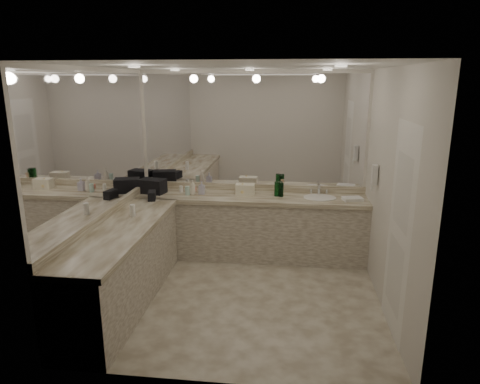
# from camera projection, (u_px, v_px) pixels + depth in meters

# --- Properties ---
(floor) EXTENTS (3.20, 3.20, 0.00)m
(floor) POSITION_uv_depth(u_px,v_px,m) (241.00, 296.00, 5.03)
(floor) COLOR beige
(floor) RESTS_ON ground
(ceiling) EXTENTS (3.20, 3.20, 0.00)m
(ceiling) POSITION_uv_depth(u_px,v_px,m) (241.00, 66.00, 4.37)
(ceiling) COLOR white
(ceiling) RESTS_ON floor
(wall_back) EXTENTS (3.20, 0.02, 2.60)m
(wall_back) POSITION_uv_depth(u_px,v_px,m) (253.00, 163.00, 6.14)
(wall_back) COLOR beige
(wall_back) RESTS_ON floor
(wall_left) EXTENTS (0.02, 3.00, 2.60)m
(wall_left) POSITION_uv_depth(u_px,v_px,m) (102.00, 185.00, 4.88)
(wall_left) COLOR beige
(wall_left) RESTS_ON floor
(wall_right) EXTENTS (0.02, 3.00, 2.60)m
(wall_right) POSITION_uv_depth(u_px,v_px,m) (391.00, 193.00, 4.52)
(wall_right) COLOR beige
(wall_right) RESTS_ON floor
(vanity_back_base) EXTENTS (3.20, 0.60, 0.84)m
(vanity_back_base) POSITION_uv_depth(u_px,v_px,m) (250.00, 228.00, 6.08)
(vanity_back_base) COLOR beige
(vanity_back_base) RESTS_ON floor
(vanity_back_top) EXTENTS (3.20, 0.64, 0.06)m
(vanity_back_top) POSITION_uv_depth(u_px,v_px,m) (251.00, 198.00, 5.95)
(vanity_back_top) COLOR beige
(vanity_back_top) RESTS_ON vanity_back_base
(vanity_left_base) EXTENTS (0.60, 2.40, 0.84)m
(vanity_left_base) POSITION_uv_depth(u_px,v_px,m) (123.00, 268.00, 4.78)
(vanity_left_base) COLOR beige
(vanity_left_base) RESTS_ON floor
(vanity_left_top) EXTENTS (0.64, 2.42, 0.06)m
(vanity_left_top) POSITION_uv_depth(u_px,v_px,m) (121.00, 231.00, 4.67)
(vanity_left_top) COLOR beige
(vanity_left_top) RESTS_ON vanity_left_base
(backsplash_back) EXTENTS (3.20, 0.04, 0.10)m
(backsplash_back) POSITION_uv_depth(u_px,v_px,m) (252.00, 187.00, 6.21)
(backsplash_back) COLOR beige
(backsplash_back) RESTS_ON vanity_back_top
(backsplash_left) EXTENTS (0.04, 3.00, 0.10)m
(backsplash_left) POSITION_uv_depth(u_px,v_px,m) (106.00, 214.00, 4.97)
(backsplash_left) COLOR beige
(backsplash_left) RESTS_ON vanity_left_top
(mirror_back) EXTENTS (3.12, 0.01, 1.55)m
(mirror_back) POSITION_uv_depth(u_px,v_px,m) (253.00, 130.00, 6.01)
(mirror_back) COLOR white
(mirror_back) RESTS_ON wall_back
(mirror_left) EXTENTS (0.01, 2.92, 1.55)m
(mirror_left) POSITION_uv_depth(u_px,v_px,m) (99.00, 144.00, 4.76)
(mirror_left) COLOR white
(mirror_left) RESTS_ON wall_left
(sink) EXTENTS (0.44, 0.44, 0.03)m
(sink) POSITION_uv_depth(u_px,v_px,m) (320.00, 198.00, 5.85)
(sink) COLOR white
(sink) RESTS_ON vanity_back_top
(faucet) EXTENTS (0.24, 0.16, 0.14)m
(faucet) POSITION_uv_depth(u_px,v_px,m) (319.00, 189.00, 6.03)
(faucet) COLOR silver
(faucet) RESTS_ON vanity_back_top
(wall_phone) EXTENTS (0.06, 0.10, 0.24)m
(wall_phone) POSITION_uv_depth(u_px,v_px,m) (375.00, 175.00, 5.18)
(wall_phone) COLOR white
(wall_phone) RESTS_ON wall_right
(door) EXTENTS (0.02, 0.82, 2.10)m
(door) POSITION_uv_depth(u_px,v_px,m) (399.00, 232.00, 4.10)
(door) COLOR white
(door) RESTS_ON wall_right
(black_toiletry_bag) EXTENTS (0.39, 0.30, 0.20)m
(black_toiletry_bag) POSITION_uv_depth(u_px,v_px,m) (153.00, 186.00, 6.08)
(black_toiletry_bag) COLOR black
(black_toiletry_bag) RESTS_ON vanity_back_top
(black_bag_spill) EXTENTS (0.14, 0.23, 0.11)m
(black_bag_spill) POSITION_uv_depth(u_px,v_px,m) (152.00, 196.00, 5.74)
(black_bag_spill) COLOR black
(black_bag_spill) RESTS_ON vanity_left_top
(cream_cosmetic_case) EXTENTS (0.27, 0.17, 0.15)m
(cream_cosmetic_case) POSITION_uv_depth(u_px,v_px,m) (245.00, 189.00, 6.00)
(cream_cosmetic_case) COLOR #EBE3C6
(cream_cosmetic_case) RESTS_ON vanity_back_top
(hand_towel) EXTENTS (0.29, 0.23, 0.04)m
(hand_towel) POSITION_uv_depth(u_px,v_px,m) (353.00, 199.00, 5.72)
(hand_towel) COLOR white
(hand_towel) RESTS_ON vanity_back_top
(lotion_left) EXTENTS (0.06, 0.06, 0.14)m
(lotion_left) POSITION_uv_depth(u_px,v_px,m) (133.00, 210.00, 5.04)
(lotion_left) COLOR white
(lotion_left) RESTS_ON vanity_left_top
(soap_bottle_a) EXTENTS (0.09, 0.09, 0.21)m
(soap_bottle_a) POSITION_uv_depth(u_px,v_px,m) (193.00, 187.00, 5.99)
(soap_bottle_a) COLOR silver
(soap_bottle_a) RESTS_ON vanity_back_top
(soap_bottle_b) EXTENTS (0.08, 0.09, 0.19)m
(soap_bottle_b) POSITION_uv_depth(u_px,v_px,m) (202.00, 188.00, 6.02)
(soap_bottle_b) COLOR #B5B2CA
(soap_bottle_b) RESTS_ON vanity_back_top
(soap_bottle_c) EXTENTS (0.14, 0.14, 0.17)m
(soap_bottle_c) POSITION_uv_depth(u_px,v_px,m) (242.00, 189.00, 5.98)
(soap_bottle_c) COLOR #FDE08A
(soap_bottle_c) RESTS_ON vanity_back_top
(green_bottle_0) EXTENTS (0.07, 0.07, 0.20)m
(green_bottle_0) POSITION_uv_depth(u_px,v_px,m) (281.00, 190.00, 5.90)
(green_bottle_0) COLOR #0F521A
(green_bottle_0) RESTS_ON vanity_back_top
(green_bottle_1) EXTENTS (0.07, 0.07, 0.20)m
(green_bottle_1) POSITION_uv_depth(u_px,v_px,m) (277.00, 189.00, 5.92)
(green_bottle_1) COLOR #0F521A
(green_bottle_1) RESTS_ON vanity_back_top
(green_bottle_2) EXTENTS (0.06, 0.06, 0.20)m
(green_bottle_2) POSITION_uv_depth(u_px,v_px,m) (280.00, 188.00, 5.96)
(green_bottle_2) COLOR #0F521A
(green_bottle_2) RESTS_ON vanity_back_top
(amenity_bottle_0) EXTENTS (0.05, 0.05, 0.07)m
(amenity_bottle_0) POSITION_uv_depth(u_px,v_px,m) (195.00, 189.00, 6.18)
(amenity_bottle_0) COLOR #E57F66
(amenity_bottle_0) RESTS_ON vanity_back_top
(amenity_bottle_1) EXTENTS (0.05, 0.05, 0.14)m
(amenity_bottle_1) POSITION_uv_depth(u_px,v_px,m) (282.00, 190.00, 6.00)
(amenity_bottle_1) COLOR #E0B28C
(amenity_bottle_1) RESTS_ON vanity_back_top
(amenity_bottle_2) EXTENTS (0.07, 0.07, 0.12)m
(amenity_bottle_2) POSITION_uv_depth(u_px,v_px,m) (187.00, 191.00, 5.98)
(amenity_bottle_2) COLOR silver
(amenity_bottle_2) RESTS_ON vanity_back_top
(amenity_bottle_3) EXTENTS (0.05, 0.05, 0.09)m
(amenity_bottle_3) POSITION_uv_depth(u_px,v_px,m) (181.00, 189.00, 6.14)
(amenity_bottle_3) COLOR white
(amenity_bottle_3) RESTS_ON vanity_back_top
(amenity_bottle_4) EXTENTS (0.06, 0.06, 0.09)m
(amenity_bottle_4) POSITION_uv_depth(u_px,v_px,m) (246.00, 193.00, 5.96)
(amenity_bottle_4) COLOR #F2D84C
(amenity_bottle_4) RESTS_ON vanity_back_top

